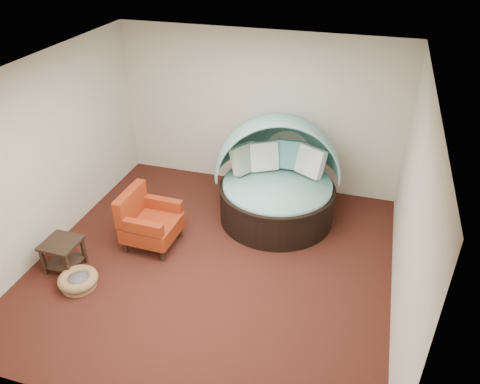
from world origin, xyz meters
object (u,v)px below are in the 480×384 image
(red_armchair, at_px, (148,221))
(side_table, at_px, (63,251))
(canopy_daybed, at_px, (277,173))
(pet_basket, at_px, (78,280))

(red_armchair, relative_size, side_table, 1.83)
(canopy_daybed, xyz_separation_m, pet_basket, (-2.19, -2.48, -0.70))
(pet_basket, bearing_deg, side_table, 144.57)
(canopy_daybed, relative_size, side_table, 4.73)
(canopy_daybed, height_order, side_table, canopy_daybed)
(canopy_daybed, distance_m, red_armchair, 2.18)
(red_armchair, bearing_deg, pet_basket, -112.64)
(red_armchair, height_order, side_table, red_armchair)
(pet_basket, xyz_separation_m, side_table, (-0.39, 0.28, 0.20))
(canopy_daybed, xyz_separation_m, red_armchair, (-1.68, -1.33, -0.38))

